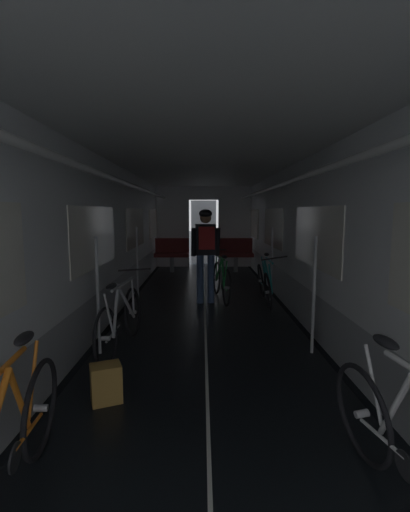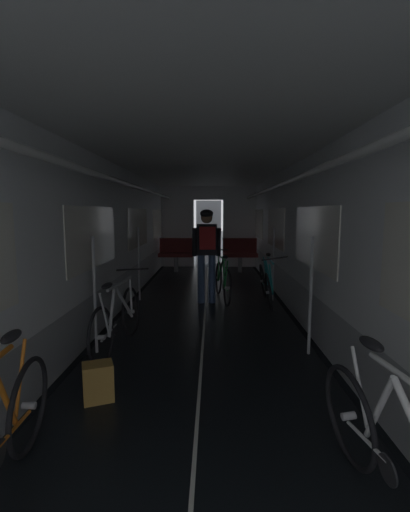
# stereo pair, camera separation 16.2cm
# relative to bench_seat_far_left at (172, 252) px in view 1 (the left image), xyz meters

# --- Properties ---
(ground_plane) EXTENTS (60.00, 60.00, 0.00)m
(ground_plane) POSITION_rel_bench_seat_far_left_xyz_m (0.90, -8.07, -0.57)
(ground_plane) COLOR black
(train_car_shell) EXTENTS (3.14, 12.34, 2.57)m
(train_car_shell) POSITION_rel_bench_seat_far_left_xyz_m (0.90, -4.47, 1.13)
(train_car_shell) COLOR black
(train_car_shell) RESTS_ON ground
(bench_seat_far_left) EXTENTS (0.98, 0.51, 0.95)m
(bench_seat_far_left) POSITION_rel_bench_seat_far_left_xyz_m (0.00, 0.00, 0.00)
(bench_seat_far_left) COLOR gray
(bench_seat_far_left) RESTS_ON ground
(bench_seat_far_right) EXTENTS (0.98, 0.51, 0.95)m
(bench_seat_far_right) POSITION_rel_bench_seat_far_left_xyz_m (1.80, 0.00, 0.00)
(bench_seat_far_right) COLOR gray
(bench_seat_far_right) RESTS_ON ground
(bicycle_orange) EXTENTS (0.44, 1.69, 0.95)m
(bicycle_orange) POSITION_rel_bench_seat_far_left_xyz_m (-0.21, -8.27, -0.18)
(bicycle_orange) COLOR black
(bicycle_orange) RESTS_ON ground
(bicycle_teal) EXTENTS (0.44, 1.69, 0.96)m
(bicycle_teal) POSITION_rel_bench_seat_far_left_xyz_m (2.01, -3.62, -0.19)
(bicycle_teal) COLOR black
(bicycle_teal) RESTS_ON ground
(bicycle_silver) EXTENTS (0.44, 1.69, 0.95)m
(bicycle_silver) POSITION_rel_bench_seat_far_left_xyz_m (-0.13, -5.89, -0.18)
(bicycle_silver) COLOR black
(bicycle_silver) RESTS_ON ground
(person_cyclist_aisle) EXTENTS (0.55, 0.41, 1.73)m
(person_cyclist_aisle) POSITION_rel_bench_seat_far_left_xyz_m (0.92, -3.57, 0.50)
(person_cyclist_aisle) COLOR #384C75
(person_cyclist_aisle) RESTS_ON ground
(bicycle_green_in_aisle) EXTENTS (0.46, 1.68, 0.94)m
(bicycle_green_in_aisle) POSITION_rel_bench_seat_far_left_xyz_m (1.22, -3.31, -0.18)
(bicycle_green_in_aisle) COLOR black
(bicycle_green_in_aisle) RESTS_ON ground
(backpack_on_floor) EXTENTS (0.32, 0.28, 0.34)m
(backpack_on_floor) POSITION_rel_bench_seat_far_left_xyz_m (0.00, -7.08, -0.40)
(backpack_on_floor) COLOR olive
(backpack_on_floor) RESTS_ON ground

